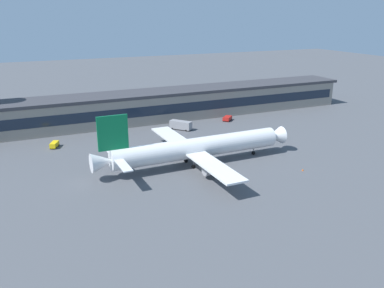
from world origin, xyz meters
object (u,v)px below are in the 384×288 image
object	(u,v)px
airliner	(195,148)
traffic_cone_0	(303,170)
pushback_tractor	(227,118)
fuel_truck	(181,125)
follow_me_car	(54,144)

from	to	relation	value
airliner	traffic_cone_0	world-z (taller)	airliner
pushback_tractor	fuel_truck	distance (m)	22.95
pushback_tractor	traffic_cone_0	size ratio (longest dim) A/B	8.86
airliner	pushback_tractor	size ratio (longest dim) A/B	11.50
fuel_truck	pushback_tractor	bearing A→B (deg)	11.27
follow_me_car	fuel_truck	bearing A→B (deg)	3.03
airliner	fuel_truck	distance (m)	37.31
follow_me_car	traffic_cone_0	distance (m)	79.29
follow_me_car	fuel_truck	xyz separation A→B (m)	(46.31, 2.46, 0.79)
fuel_truck	traffic_cone_0	xyz separation A→B (m)	(15.13, -52.56, -1.58)
follow_me_car	airliner	bearing A→B (deg)	-42.88
follow_me_car	traffic_cone_0	xyz separation A→B (m)	(61.44, -50.11, -0.79)
traffic_cone_0	airliner	bearing A→B (deg)	146.65
airliner	pushback_tractor	bearing A→B (deg)	50.49
follow_me_car	fuel_truck	world-z (taller)	fuel_truck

